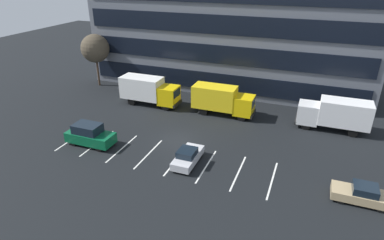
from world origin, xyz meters
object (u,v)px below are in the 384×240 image
Objects in this scene: suv_forest at (90,135)px; sedan_silver at (188,157)px; box_truck_white at (335,113)px; sedan_tan at (362,194)px; bare_tree at (95,48)px; box_truck_yellow at (149,90)px; box_truck_yellow_all at (222,99)px.

suv_forest is 9.98m from sedan_silver.
box_truck_white is 1.79× the size of sedan_tan.
bare_tree is (-9.57, 14.81, 4.28)m from suv_forest.
sedan_tan is at bearing -0.98° from sedan_silver.
suv_forest reaches higher than sedan_silver.
suv_forest is (-0.54, -11.01, -0.90)m from box_truck_yellow.
bare_tree reaches higher than box_truck_white.
box_truck_yellow_all is at bearing 2.23° from box_truck_yellow.
box_truck_white is 16.46m from sedan_silver.
bare_tree is at bearing 174.41° from box_truck_white.
box_truck_yellow_all is at bearing 140.76° from sedan_tan.
bare_tree reaches higher than sedan_tan.
sedan_silver is at bearing -48.76° from box_truck_yellow.
suv_forest is 1.17× the size of sedan_silver.
sedan_silver is 0.55× the size of bare_tree.
bare_tree reaches higher than sedan_silver.
box_truck_white reaches higher than suv_forest.
box_truck_yellow_all is 11.97m from box_truck_white.
sedan_silver is at bearing 1.41° from suv_forest.
sedan_tan is at bearing -39.24° from box_truck_yellow_all.
sedan_tan is 13.64m from sedan_silver.
sedan_tan is at bearing -24.05° from bare_tree.
box_truck_yellow_all is at bearing -178.11° from box_truck_white.
sedan_tan is 36.62m from bare_tree.
box_truck_yellow_all is 0.97× the size of box_truck_yellow.
box_truck_yellow_all is 1.79× the size of sedan_silver.
suv_forest is 23.61m from sedan_tan.
suv_forest is at bearing -178.59° from sedan_silver.
suv_forest is at bearing -92.80° from box_truck_yellow.
bare_tree is at bearing 159.34° from box_truck_yellow.
box_truck_white is 1.55× the size of suv_forest.
bare_tree is (-10.10, 3.81, 3.38)m from box_truck_yellow.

